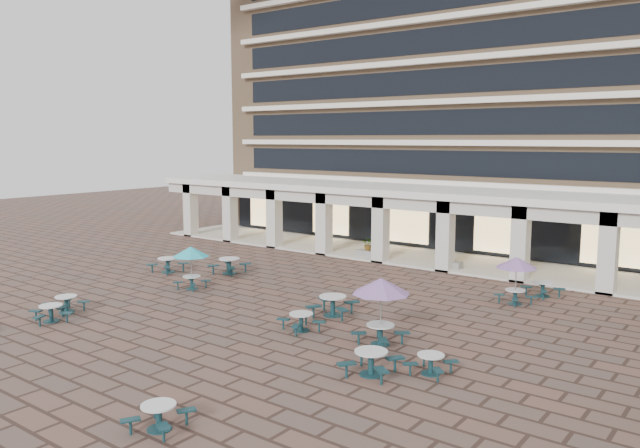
# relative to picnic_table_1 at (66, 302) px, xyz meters

# --- Properties ---
(ground) EXTENTS (120.00, 120.00, 0.00)m
(ground) POSITION_rel_picnic_table_1_xyz_m (7.12, 4.98, -0.41)
(ground) COLOR brown
(ground) RESTS_ON ground
(apartment_building) EXTENTS (40.00, 15.50, 25.20)m
(apartment_building) POSITION_rel_picnic_table_1_xyz_m (7.12, 30.45, 12.19)
(apartment_building) COLOR #987555
(apartment_building) RESTS_ON ground
(retail_arcade) EXTENTS (42.00, 6.60, 4.40)m
(retail_arcade) POSITION_rel_picnic_table_1_xyz_m (7.12, 19.78, 2.59)
(retail_arcade) COLOR white
(retail_arcade) RESTS_ON ground
(picnic_table_1) EXTENTS (1.63, 1.63, 0.69)m
(picnic_table_1) POSITION_rel_picnic_table_1_xyz_m (0.00, 0.00, 0.00)
(picnic_table_1) COLOR #163A42
(picnic_table_1) RESTS_ON ground
(picnic_table_2) EXTENTS (1.77, 1.77, 0.68)m
(picnic_table_2) POSITION_rel_picnic_table_1_xyz_m (12.01, -4.61, -0.00)
(picnic_table_2) COLOR #163A42
(picnic_table_2) RESTS_ON ground
(picnic_table_3) EXTENTS (1.99, 1.99, 0.80)m
(picnic_table_3) POSITION_rel_picnic_table_1_xyz_m (14.32, 1.79, 0.07)
(picnic_table_3) COLOR #163A42
(picnic_table_3) RESTS_ON ground
(picnic_table_4) EXTENTS (1.82, 1.82, 2.11)m
(picnic_table_4) POSITION_rel_picnic_table_1_xyz_m (1.17, 5.99, 1.38)
(picnic_table_4) COLOR #163A42
(picnic_table_4) RESTS_ON ground
(picnic_table_5) EXTENTS (1.86, 1.86, 0.69)m
(picnic_table_5) POSITION_rel_picnic_table_1_xyz_m (0.87, -1.19, 0.00)
(picnic_table_5) COLOR #163A42
(picnic_table_5) RESTS_ON ground
(picnic_table_6) EXTENTS (2.11, 2.11, 2.44)m
(picnic_table_6) POSITION_rel_picnic_table_1_xyz_m (13.01, 4.45, 1.66)
(picnic_table_6) COLOR #163A42
(picnic_table_6) RESTS_ON ground
(picnic_table_7) EXTENTS (1.47, 1.47, 0.65)m
(picnic_table_7) POSITION_rel_picnic_table_1_xyz_m (15.77, 2.99, -0.02)
(picnic_table_7) COLOR #163A42
(picnic_table_7) RESTS_ON ground
(picnic_table_8) EXTENTS (2.11, 2.11, 0.86)m
(picnic_table_8) POSITION_rel_picnic_table_1_xyz_m (0.11, 9.62, 0.10)
(picnic_table_8) COLOR #163A42
(picnic_table_8) RESTS_ON ground
(picnic_table_9) EXTENTS (1.89, 1.89, 0.70)m
(picnic_table_9) POSITION_rel_picnic_table_1_xyz_m (9.71, 4.01, 0.01)
(picnic_table_9) COLOR #163A42
(picnic_table_9) RESTS_ON ground
(picnic_table_10) EXTENTS (2.25, 2.25, 0.86)m
(picnic_table_10) POSITION_rel_picnic_table_1_xyz_m (9.47, 6.40, 0.10)
(picnic_table_10) COLOR #163A42
(picnic_table_10) RESTS_ON ground
(picnic_table_11) EXTENTS (1.84, 1.84, 2.13)m
(picnic_table_11) POSITION_rel_picnic_table_1_xyz_m (14.89, 12.86, 1.40)
(picnic_table_11) COLOR #163A42
(picnic_table_11) RESTS_ON ground
(picnic_table_12) EXTENTS (1.90, 1.90, 0.81)m
(picnic_table_12) POSITION_rel_picnic_table_1_xyz_m (-2.86, 7.78, 0.08)
(picnic_table_12) COLOR #163A42
(picnic_table_12) RESTS_ON ground
(picnic_table_13) EXTENTS (1.96, 1.96, 0.71)m
(picnic_table_13) POSITION_rel_picnic_table_1_xyz_m (15.44, 14.98, 0.02)
(picnic_table_13) COLOR #163A42
(picnic_table_13) RESTS_ON ground
(planter_left) EXTENTS (1.50, 0.73, 1.29)m
(planter_left) POSITION_rel_picnic_table_1_xyz_m (3.84, 17.88, 0.12)
(planter_left) COLOR gray
(planter_left) RESTS_ON ground
(planter_right) EXTENTS (1.50, 0.70, 1.22)m
(planter_right) POSITION_rel_picnic_table_1_xyz_m (9.24, 17.88, 0.07)
(planter_right) COLOR gray
(planter_right) RESTS_ON ground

